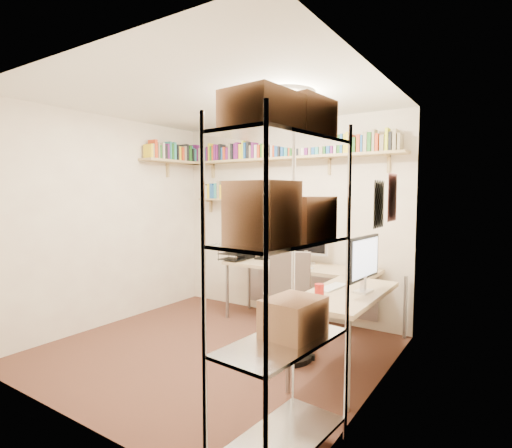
{
  "coord_description": "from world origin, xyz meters",
  "views": [
    {
      "loc": [
        2.52,
        -3.03,
        1.59
      ],
      "look_at": [
        0.16,
        0.55,
        1.25
      ],
      "focal_mm": 28.0,
      "sensor_mm": 36.0,
      "label": 1
    }
  ],
  "objects": [
    {
      "name": "wall_shelves",
      "position": [
        -0.42,
        1.3,
        2.02
      ],
      "size": [
        3.12,
        1.09,
        0.8
      ],
      "color": "tan",
      "rests_on": "ground"
    },
    {
      "name": "corner_desk",
      "position": [
        0.49,
        0.94,
        0.72
      ],
      "size": [
        2.23,
        1.85,
        1.26
      ],
      "color": "tan",
      "rests_on": "ground"
    },
    {
      "name": "wire_rack",
      "position": [
        1.42,
        -1.08,
        1.44
      ],
      "size": [
        0.5,
        0.9,
        2.13
      ],
      "rotation": [
        0.0,
        0.0,
        -0.09
      ],
      "color": "silver",
      "rests_on": "ground"
    },
    {
      "name": "office_chair",
      "position": [
        0.68,
        0.31,
        0.42
      ],
      "size": [
        0.57,
        0.57,
        1.01
      ],
      "rotation": [
        0.0,
        0.0,
        0.33
      ],
      "color": "black",
      "rests_on": "ground"
    },
    {
      "name": "ground",
      "position": [
        0.0,
        0.0,
        0.0
      ],
      "size": [
        3.2,
        3.2,
        0.0
      ],
      "primitive_type": "plane",
      "color": "#45271D",
      "rests_on": "ground"
    },
    {
      "name": "room_shell",
      "position": [
        0.0,
        0.0,
        1.55
      ],
      "size": [
        3.24,
        3.04,
        2.52
      ],
      "color": "beige",
      "rests_on": "ground"
    }
  ]
}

